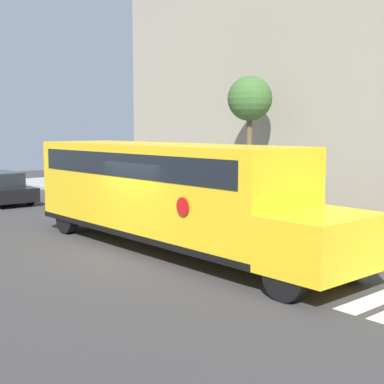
% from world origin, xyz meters
% --- Properties ---
extents(ground_plane, '(60.00, 60.00, 0.00)m').
position_xyz_m(ground_plane, '(0.00, 0.00, 0.00)').
color(ground_plane, '#3A3838').
extents(sidewalk_strip, '(44.00, 3.00, 0.15)m').
position_xyz_m(sidewalk_strip, '(0.00, 6.50, 0.07)').
color(sidewalk_strip, '#9E9E99').
rests_on(sidewalk_strip, ground).
extents(school_bus, '(11.24, 2.57, 2.97)m').
position_xyz_m(school_bus, '(-0.05, 1.16, 1.72)').
color(school_bus, yellow).
rests_on(school_bus, ground).
extents(tree_near_sidewalk, '(1.96, 1.96, 5.68)m').
position_xyz_m(tree_near_sidewalk, '(-4.60, 9.33, 4.61)').
color(tree_near_sidewalk, brown).
rests_on(tree_near_sidewalk, ground).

